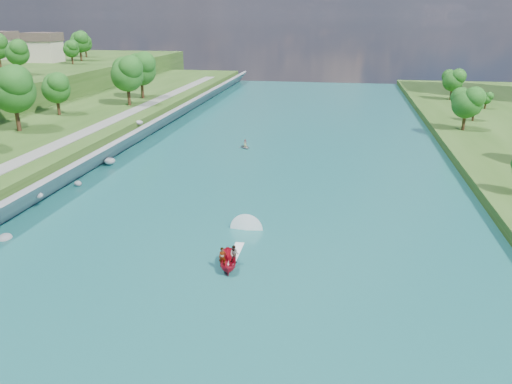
# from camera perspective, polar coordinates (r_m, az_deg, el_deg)

# --- Properties ---
(ground) EXTENTS (260.00, 260.00, 0.00)m
(ground) POSITION_cam_1_polar(r_m,az_deg,el_deg) (44.66, -4.42, -10.15)
(ground) COLOR #2D5119
(ground) RESTS_ON ground
(river_water) EXTENTS (55.00, 240.00, 0.10)m
(river_water) POSITION_cam_1_polar(r_m,az_deg,el_deg) (62.39, 0.06, -1.14)
(river_water) COLOR #17585A
(river_water) RESTS_ON ground
(ridge_west) EXTENTS (60.00, 120.00, 9.00)m
(ridge_west) POSITION_cam_1_polar(r_m,az_deg,el_deg) (162.56, -25.38, 11.50)
(ridge_west) COLOR #2D5119
(ridge_west) RESTS_ON ground
(riprap_bank) EXTENTS (4.68, 236.00, 4.19)m
(riprap_bank) POSITION_cam_1_polar(r_m,az_deg,el_deg) (70.06, -21.36, 1.31)
(riprap_bank) COLOR slate
(riprap_bank) RESTS_ON ground
(riverside_path) EXTENTS (3.00, 200.00, 0.10)m
(riverside_path) POSITION_cam_1_polar(r_m,az_deg,el_deg) (73.87, -25.66, 3.05)
(riverside_path) COLOR gray
(riverside_path) RESTS_ON berm_west
(ridge_houses) EXTENTS (29.50, 29.50, 8.40)m
(ridge_houses) POSITION_cam_1_polar(r_m,az_deg,el_deg) (169.48, -26.62, 14.59)
(ridge_houses) COLOR beige
(ridge_houses) RESTS_ON ridge_west
(trees_ridge) EXTENTS (19.27, 56.80, 10.38)m
(trees_ridge) POSITION_cam_1_polar(r_m,az_deg,el_deg) (153.50, -22.71, 14.99)
(trees_ridge) COLOR #164913
(trees_ridge) RESTS_ON ridge_west
(motorboat) EXTENTS (3.60, 18.83, 2.22)m
(motorboat) POSITION_cam_1_polar(r_m,az_deg,el_deg) (47.72, -2.74, -7.02)
(motorboat) COLOR #AA0D20
(motorboat) RESTS_ON river_water
(raft) EXTENTS (2.81, 3.03, 1.55)m
(raft) POSITION_cam_1_polar(r_m,az_deg,el_deg) (87.77, -1.25, 5.26)
(raft) COLOR gray
(raft) RESTS_ON river_water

